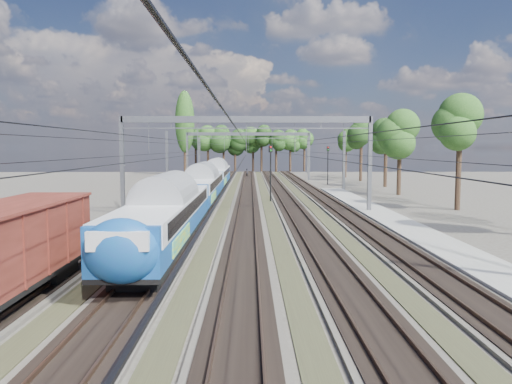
{
  "coord_description": "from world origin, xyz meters",
  "views": [
    {
      "loc": [
        0.36,
        -16.29,
        6.09
      ],
      "look_at": [
        0.79,
        20.82,
        2.8
      ],
      "focal_mm": 35.0,
      "sensor_mm": 36.0,
      "label": 1
    }
  ],
  "objects_px": {
    "worker": "(247,173)",
    "signal_far": "(328,160)",
    "signal_near": "(271,166)",
    "emu_train": "(202,182)"
  },
  "relations": [
    {
      "from": "signal_far",
      "to": "signal_near",
      "type": "bearing_deg",
      "value": -120.26
    },
    {
      "from": "worker",
      "to": "signal_far",
      "type": "xyz_separation_m",
      "value": [
        13.59,
        -21.39,
        3.12
      ]
    },
    {
      "from": "signal_near",
      "to": "signal_far",
      "type": "relative_size",
      "value": 1.0
    },
    {
      "from": "emu_train",
      "to": "signal_far",
      "type": "bearing_deg",
      "value": 61.55
    },
    {
      "from": "emu_train",
      "to": "signal_near",
      "type": "distance_m",
      "value": 9.59
    },
    {
      "from": "emu_train",
      "to": "worker",
      "type": "xyz_separation_m",
      "value": [
        4.21,
        54.25,
        -1.76
      ]
    },
    {
      "from": "worker",
      "to": "signal_near",
      "type": "distance_m",
      "value": 48.23
    },
    {
      "from": "worker",
      "to": "signal_far",
      "type": "height_order",
      "value": "signal_far"
    },
    {
      "from": "worker",
      "to": "signal_far",
      "type": "distance_m",
      "value": 25.54
    },
    {
      "from": "emu_train",
      "to": "signal_far",
      "type": "xyz_separation_m",
      "value": [
        17.8,
        32.86,
        1.37
      ]
    }
  ]
}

